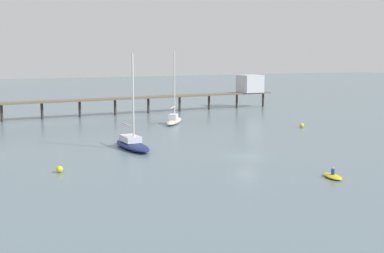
% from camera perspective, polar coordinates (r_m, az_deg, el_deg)
% --- Properties ---
extents(ground_plane, '(400.00, 400.00, 0.00)m').
position_cam_1_polar(ground_plane, '(62.84, 6.04, -3.33)').
color(ground_plane, slate).
extents(pier, '(66.83, 7.81, 7.40)m').
position_cam_1_polar(pier, '(111.55, 0.86, 4.07)').
color(pier, brown).
rests_on(pier, ground_plane).
extents(sailboat_navy, '(3.43, 9.73, 12.44)m').
position_cam_1_polar(sailboat_navy, '(67.91, -6.67, -1.85)').
color(sailboat_navy, navy).
rests_on(sailboat_navy, ground_plane).
extents(sailboat_cream, '(6.37, 8.06, 12.76)m').
position_cam_1_polar(sailboat_cream, '(90.71, -2.02, 0.81)').
color(sailboat_cream, beige).
rests_on(sailboat_cream, ground_plane).
extents(dinghy_yellow, '(1.86, 3.17, 1.14)m').
position_cam_1_polar(dinghy_yellow, '(53.89, 15.38, -5.32)').
color(dinghy_yellow, yellow).
rests_on(dinghy_yellow, ground_plane).
extents(mooring_buoy_outer, '(0.73, 0.73, 0.73)m').
position_cam_1_polar(mooring_buoy_outer, '(55.99, -14.52, -4.62)').
color(mooring_buoy_outer, yellow).
rests_on(mooring_buoy_outer, ground_plane).
extents(mooring_buoy_inner, '(0.80, 0.80, 0.80)m').
position_cam_1_polar(mooring_buoy_inner, '(87.91, 12.09, 0.13)').
color(mooring_buoy_inner, yellow).
rests_on(mooring_buoy_inner, ground_plane).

